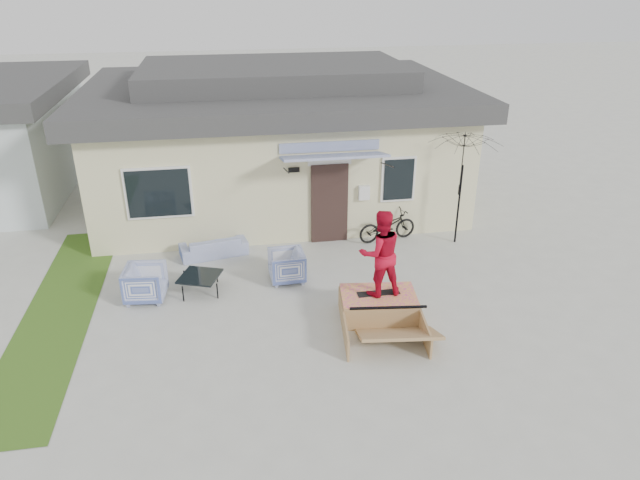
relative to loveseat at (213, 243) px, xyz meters
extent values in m
plane|color=#ADAEA4|center=(1.99, -4.12, -0.32)|extent=(90.00, 90.00, 0.00)
cube|color=#315719|center=(-3.21, -2.12, -0.32)|extent=(1.40, 8.00, 0.01)
cube|color=beige|center=(1.99, 3.88, 1.18)|extent=(10.00, 7.00, 3.00)
cube|color=#343434|center=(1.99, 3.88, 2.93)|extent=(10.80, 7.80, 0.50)
cube|color=#343434|center=(1.99, 3.88, 3.48)|extent=(7.50, 4.50, 0.60)
cube|color=#301F1C|center=(2.99, 0.34, 0.73)|extent=(0.95, 0.08, 2.10)
cube|color=white|center=(-1.21, 0.35, 1.28)|extent=(1.60, 0.06, 1.30)
cube|color=white|center=(4.79, 0.35, 1.28)|extent=(0.90, 0.06, 1.20)
cube|color=#3F53A2|center=(2.99, -0.17, 2.13)|extent=(2.50, 1.09, 0.29)
imported|color=#3F53A2|center=(0.00, 0.00, 0.00)|extent=(1.71, 0.80, 0.64)
imported|color=#3F53A2|center=(-1.44, -1.92, 0.10)|extent=(0.85, 0.90, 0.85)
imported|color=#3F53A2|center=(1.64, -1.59, 0.08)|extent=(0.76, 0.80, 0.80)
cube|color=black|center=(-0.30, -1.79, -0.12)|extent=(1.05, 1.05, 0.40)
imported|color=black|center=(4.50, 0.12, 0.19)|extent=(1.67, 0.85, 1.02)
cylinder|color=black|center=(6.23, -0.28, 0.73)|extent=(0.05, 0.05, 2.10)
imported|color=black|center=(6.23, -0.28, 1.43)|extent=(1.88, 1.74, 0.90)
cube|color=black|center=(3.32, -3.39, 0.21)|extent=(0.87, 0.23, 0.05)
imported|color=red|center=(3.32, -3.39, 1.14)|extent=(0.94, 0.75, 1.80)
camera|label=1|loc=(0.42, -13.29, 6.19)|focal=32.60mm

